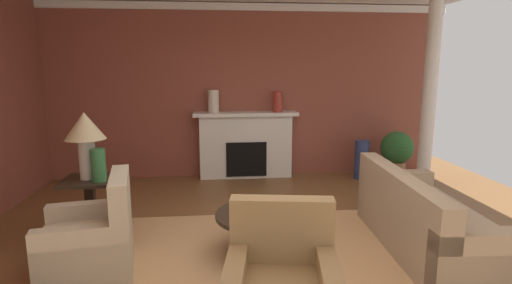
# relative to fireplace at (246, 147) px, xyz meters

# --- Properties ---
(ground_plane) EXTENTS (8.59, 8.59, 0.00)m
(ground_plane) POSITION_rel_fireplace_xyz_m (-0.06, -3.09, -0.55)
(ground_plane) COLOR brown
(wall_fireplace) EXTENTS (7.21, 0.12, 3.00)m
(wall_fireplace) POSITION_rel_fireplace_xyz_m (-0.06, 0.21, 0.95)
(wall_fireplace) COLOR brown
(wall_fireplace) RESTS_ON ground_plane
(crown_moulding) EXTENTS (7.21, 0.08, 0.12)m
(crown_moulding) POSITION_rel_fireplace_xyz_m (-0.06, 0.13, 2.37)
(crown_moulding) COLOR white
(area_rug) EXTENTS (3.53, 2.30, 0.01)m
(area_rug) POSITION_rel_fireplace_xyz_m (-0.05, -3.01, -0.54)
(area_rug) COLOR tan
(area_rug) RESTS_ON ground_plane
(fireplace) EXTENTS (1.80, 0.35, 1.16)m
(fireplace) POSITION_rel_fireplace_xyz_m (0.00, 0.00, 0.00)
(fireplace) COLOR white
(fireplace) RESTS_ON ground_plane
(sofa) EXTENTS (1.00, 2.14, 0.85)m
(sofa) POSITION_rel_fireplace_xyz_m (1.67, -3.10, -0.25)
(sofa) COLOR tan
(sofa) RESTS_ON ground_plane
(armchair_near_window) EXTENTS (0.93, 0.93, 0.95)m
(armchair_near_window) POSITION_rel_fireplace_xyz_m (-1.70, -3.25, -0.24)
(armchair_near_window) COLOR #C1B293
(armchair_near_window) RESTS_ON ground_plane
(coffee_table) EXTENTS (1.00, 1.00, 0.45)m
(coffee_table) POSITION_rel_fireplace_xyz_m (-0.05, -3.01, -0.21)
(coffee_table) COLOR #2D2319
(coffee_table) RESTS_ON ground_plane
(side_table) EXTENTS (0.56, 0.56, 0.70)m
(side_table) POSITION_rel_fireplace_xyz_m (-1.96, -2.39, -0.15)
(side_table) COLOR #2D2319
(side_table) RESTS_ON ground_plane
(table_lamp) EXTENTS (0.44, 0.44, 0.75)m
(table_lamp) POSITION_rel_fireplace_xyz_m (-1.96, -2.39, 0.68)
(table_lamp) COLOR beige
(table_lamp) RESTS_ON side_table
(vase_on_side_table) EXTENTS (0.16, 0.16, 0.36)m
(vase_on_side_table) POSITION_rel_fireplace_xyz_m (-1.81, -2.51, 0.33)
(vase_on_side_table) COLOR #33703D
(vase_on_side_table) RESTS_ON side_table
(vase_tall_corner) EXTENTS (0.25, 0.25, 0.68)m
(vase_tall_corner) POSITION_rel_fireplace_xyz_m (2.00, -0.30, -0.21)
(vase_tall_corner) COLOR navy
(vase_tall_corner) RESTS_ON ground_plane
(vase_mantel_left) EXTENTS (0.19, 0.19, 0.39)m
(vase_mantel_left) POSITION_rel_fireplace_xyz_m (-0.55, -0.05, 0.80)
(vase_mantel_left) COLOR beige
(vase_mantel_left) RESTS_ON fireplace
(vase_mantel_right) EXTENTS (0.16, 0.16, 0.36)m
(vase_mantel_right) POSITION_rel_fireplace_xyz_m (0.55, -0.05, 0.79)
(vase_mantel_right) COLOR #9E3328
(vase_mantel_right) RESTS_ON fireplace
(book_red_cover) EXTENTS (0.30, 0.26, 0.06)m
(book_red_cover) POSITION_rel_fireplace_xyz_m (-0.15, -2.98, -0.07)
(book_red_cover) COLOR tan
(book_red_cover) RESTS_ON coffee_table
(book_art_folio) EXTENTS (0.27, 0.19, 0.06)m
(book_art_folio) POSITION_rel_fireplace_xyz_m (-0.03, -3.00, -0.02)
(book_art_folio) COLOR tan
(book_art_folio) RESTS_ON coffee_table
(book_small_novel) EXTENTS (0.27, 0.21, 0.04)m
(book_small_novel) POSITION_rel_fireplace_xyz_m (-0.15, -3.01, 0.03)
(book_small_novel) COLOR maroon
(book_small_novel) RESTS_ON coffee_table
(potted_plant) EXTENTS (0.56, 0.56, 0.83)m
(potted_plant) POSITION_rel_fireplace_xyz_m (2.60, -0.36, -0.06)
(potted_plant) COLOR #A8754C
(potted_plant) RESTS_ON ground_plane
(column_white) EXTENTS (0.20, 0.20, 3.00)m
(column_white) POSITION_rel_fireplace_xyz_m (2.69, -1.13, 0.95)
(column_white) COLOR white
(column_white) RESTS_ON ground_plane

